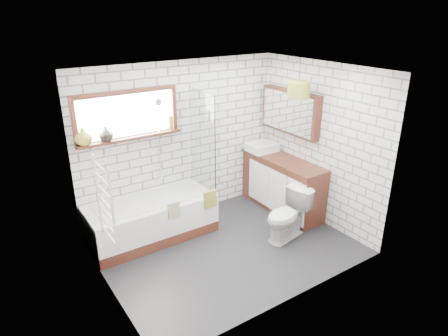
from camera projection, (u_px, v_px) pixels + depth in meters
floor at (228, 248)px, 5.74m from camera, size 3.40×2.60×0.01m
ceiling at (229, 71)px, 4.79m from camera, size 3.40×2.60×0.01m
wall_back at (181, 142)px, 6.27m from camera, size 3.40×0.01×2.50m
wall_front at (297, 205)px, 4.26m from camera, size 3.40×0.01×2.50m
wall_left at (101, 200)px, 4.38m from camera, size 0.01×2.60×2.50m
wall_right at (319, 144)px, 6.15m from camera, size 0.01×2.60×2.50m
window at (128, 116)px, 5.59m from camera, size 1.52×0.16×0.68m
towel_radiator at (105, 203)px, 4.43m from camera, size 0.06×0.52×1.00m
mirror_cabinet at (290, 112)px, 6.41m from camera, size 0.16×1.20×0.70m
shower_riser at (159, 141)px, 5.99m from camera, size 0.02×0.02×1.30m
bathtub at (151, 219)px, 5.91m from camera, size 1.85×0.82×0.60m
shower_screen at (202, 141)px, 5.99m from camera, size 0.02×0.72×1.50m
towel_green at (210, 199)px, 5.89m from camera, size 0.20×0.05×0.27m
towel_beige at (174, 210)px, 5.59m from camera, size 0.18×0.05×0.23m
vanity at (282, 184)px, 6.69m from camera, size 0.52×1.60×0.92m
basin at (262, 147)px, 6.84m from camera, size 0.47×0.41×0.14m
tap at (269, 142)px, 6.90m from camera, size 0.04×0.04×0.16m
toilet at (287, 215)px, 5.86m from camera, size 0.54×0.80×0.75m
vase_olive at (83, 138)px, 5.30m from camera, size 0.27×0.27×0.24m
vase_dark at (106, 135)px, 5.47m from camera, size 0.25×0.25×0.20m
bottle at (171, 124)px, 5.98m from camera, size 0.07×0.07×0.21m
pendant at (299, 90)px, 5.78m from camera, size 0.33×0.33×0.24m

